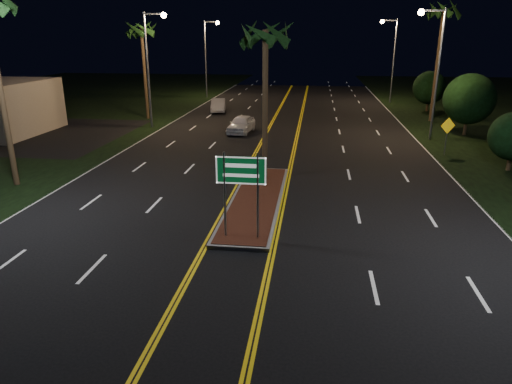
% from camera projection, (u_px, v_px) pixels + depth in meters
% --- Properties ---
extents(ground, '(120.00, 120.00, 0.00)m').
position_uv_depth(ground, '(228.00, 277.00, 14.33)').
color(ground, black).
rests_on(ground, ground).
extents(median_island, '(2.25, 10.25, 0.17)m').
position_uv_depth(median_island, '(256.00, 200.00, 20.87)').
color(median_island, gray).
rests_on(median_island, ground).
extents(highway_sign, '(1.80, 0.08, 3.20)m').
position_uv_depth(highway_sign, '(241.00, 178.00, 16.18)').
color(highway_sign, gray).
rests_on(highway_sign, ground).
extents(streetlight_left_mid, '(1.91, 0.44, 9.00)m').
position_uv_depth(streetlight_left_mid, '(152.00, 57.00, 36.32)').
color(streetlight_left_mid, gray).
rests_on(streetlight_left_mid, ground).
extents(streetlight_left_far, '(1.91, 0.44, 9.00)m').
position_uv_depth(streetlight_left_far, '(208.00, 50.00, 55.09)').
color(streetlight_left_far, gray).
rests_on(streetlight_left_far, ground).
extents(streetlight_right_mid, '(1.91, 0.44, 9.00)m').
position_uv_depth(streetlight_right_mid, '(434.00, 60.00, 31.87)').
color(streetlight_right_mid, gray).
rests_on(streetlight_right_mid, ground).
extents(streetlight_right_far, '(1.91, 0.44, 9.00)m').
position_uv_depth(streetlight_right_far, '(391.00, 51.00, 50.64)').
color(streetlight_right_far, gray).
rests_on(streetlight_right_far, ground).
extents(palm_median, '(2.40, 2.40, 8.30)m').
position_uv_depth(palm_median, '(265.00, 34.00, 21.84)').
color(palm_median, '#382819').
rests_on(palm_median, ground).
extents(palm_left_far, '(2.40, 2.40, 8.80)m').
position_uv_depth(palm_left_far, '(141.00, 30.00, 39.67)').
color(palm_left_far, '#382819').
rests_on(palm_left_far, ground).
extents(palm_right_far, '(2.40, 2.40, 10.30)m').
position_uv_depth(palm_right_far, '(444.00, 12.00, 37.98)').
color(palm_right_far, '#382819').
rests_on(palm_right_far, ground).
extents(shrub_mid, '(3.78, 3.78, 4.62)m').
position_uv_depth(shrub_mid, '(469.00, 99.00, 34.28)').
color(shrub_mid, '#382819').
rests_on(shrub_mid, ground).
extents(shrub_far, '(3.24, 3.24, 3.96)m').
position_uv_depth(shrub_far, '(429.00, 88.00, 45.69)').
color(shrub_far, '#382819').
rests_on(shrub_far, ground).
extents(car_near, '(2.52, 4.86, 1.55)m').
position_uv_depth(car_near, '(241.00, 123.00, 35.74)').
color(car_near, white).
rests_on(car_near, ground).
extents(car_far, '(2.64, 4.76, 1.50)m').
position_uv_depth(car_far, '(218.00, 104.00, 45.76)').
color(car_far, '#ACACB6').
rests_on(car_far, ground).
extents(warning_sign, '(0.95, 0.40, 2.41)m').
position_uv_depth(warning_sign, '(447.00, 131.00, 28.60)').
color(warning_sign, gray).
rests_on(warning_sign, ground).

